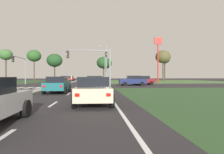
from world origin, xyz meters
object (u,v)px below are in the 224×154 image
at_px(traffic_signal_far_right, 105,62).
at_px(pedestrian_at_median, 71,78).
at_px(car_maroon_second, 143,80).
at_px(car_black_fifth, 95,83).
at_px(car_red_third, 71,78).
at_px(traffic_signal_far_left, 21,65).
at_px(street_lamp_third, 106,62).
at_px(treeline_fourth, 106,63).
at_px(fastfood_pole_sign, 158,50).
at_px(treeline_near, 6,55).
at_px(treeline_sixth, 163,57).
at_px(car_white_near, 64,79).
at_px(treeline_seventh, 165,59).
at_px(car_navy_sixth, 133,80).
at_px(treeline_second, 34,56).
at_px(traffic_signal_near_right, 93,60).
at_px(treeline_fifth, 104,63).
at_px(car_teal_fourth, 58,84).
at_px(treeline_third, 55,60).
at_px(car_beige_eighth, 94,90).

relative_size(traffic_signal_far_right, pedestrian_at_median, 3.73).
relative_size(car_maroon_second, car_black_fifth, 0.97).
relative_size(car_red_third, traffic_signal_far_left, 0.76).
distance_m(street_lamp_third, treeline_fourth, 7.68).
xyz_separation_m(traffic_signal_far_left, fastfood_pole_sign, (28.29, 9.69, 4.37)).
distance_m(traffic_signal_far_right, pedestrian_at_median, 11.56).
height_order(traffic_signal_far_right, treeline_near, treeline_near).
relative_size(fastfood_pole_sign, treeline_sixth, 1.13).
xyz_separation_m(car_white_near, treeline_seventh, (30.53, 10.45, 6.23)).
bearing_deg(treeline_sixth, car_navy_sixth, -118.29).
bearing_deg(treeline_second, traffic_signal_near_right, -62.47).
distance_m(car_red_third, treeline_second, 12.84).
height_order(treeline_second, treeline_fifth, treeline_second).
xyz_separation_m(traffic_signal_near_right, treeline_fifth, (2.63, 31.92, 1.88)).
height_order(car_maroon_second, car_teal_fourth, car_maroon_second).
relative_size(pedestrian_at_median, treeline_sixth, 0.17).
xyz_separation_m(car_black_fifth, traffic_signal_far_left, (-13.25, 14.38, 2.78)).
distance_m(treeline_near, treeline_sixth, 47.29).
bearing_deg(treeline_second, treeline_near, -178.52).
bearing_deg(car_maroon_second, treeline_fourth, 11.14).
bearing_deg(treeline_third, treeline_seventh, 1.73).
bearing_deg(car_teal_fourth, treeline_fifth, 81.61).
bearing_deg(car_beige_eighth, car_maroon_second, 69.91).
height_order(car_teal_fourth, pedestrian_at_median, pedestrian_at_median).
relative_size(car_teal_fourth, car_beige_eighth, 0.98).
xyz_separation_m(car_red_third, treeline_sixth, (28.95, -4.07, 6.78)).
bearing_deg(car_black_fifth, traffic_signal_far_left, 132.67).
relative_size(pedestrian_at_median, treeline_near, 0.17).
bearing_deg(traffic_signal_near_right, treeline_fourth, 84.49).
bearing_deg(car_white_near, treeline_third, -64.58).
bearing_deg(treeline_second, car_black_fifth, -64.32).
distance_m(traffic_signal_far_left, street_lamp_third, 23.49).
bearing_deg(car_teal_fourth, treeline_third, 102.22).
height_order(car_maroon_second, car_beige_eighth, car_maroon_second).
relative_size(traffic_signal_far_right, fastfood_pole_sign, 0.57).
bearing_deg(pedestrian_at_median, car_teal_fourth, 115.50).
xyz_separation_m(car_white_near, fastfood_pole_sign, (23.05, -5.48, 7.13)).
height_order(car_beige_eighth, pedestrian_at_median, pedestrian_at_median).
height_order(car_teal_fourth, traffic_signal_far_right, traffic_signal_far_right).
height_order(car_beige_eighth, treeline_fifth, treeline_fifth).
height_order(traffic_signal_near_right, treeline_second, treeline_second).
relative_size(treeline_fourth, treeline_seventh, 0.84).
relative_size(car_red_third, treeline_second, 0.48).
bearing_deg(car_teal_fourth, treeline_seventh, 59.18).
distance_m(car_teal_fourth, treeline_sixth, 47.87).
relative_size(car_teal_fourth, traffic_signal_far_right, 0.69).
relative_size(car_white_near, pedestrian_at_median, 2.57).
relative_size(car_red_third, treeline_seventh, 0.52).
distance_m(traffic_signal_near_right, treeline_sixth, 40.22).
bearing_deg(traffic_signal_near_right, car_teal_fourth, -114.47).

